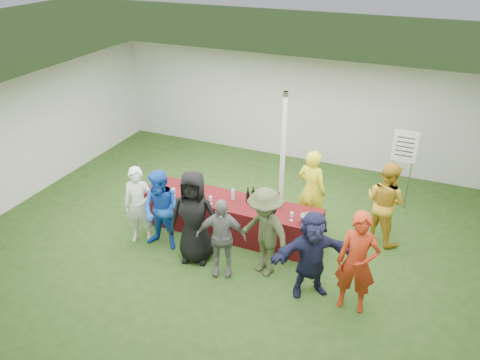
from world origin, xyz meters
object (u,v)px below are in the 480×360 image
at_px(customer_5, 312,254).
at_px(customer_6, 357,263).
at_px(customer_1, 162,211).
at_px(customer_0, 139,205).
at_px(wine_list_sign, 404,152).
at_px(customer_4, 265,233).
at_px(dump_bucket, 307,220).
at_px(customer_3, 221,237).
at_px(serving_table, 231,217).
at_px(customer_2, 194,217).
at_px(staff_pourer, 311,190).
at_px(staff_back, 385,203).

bearing_deg(customer_5, customer_6, -38.20).
xyz_separation_m(customer_1, customer_5, (2.92, -0.16, -0.02)).
relative_size(customer_0, customer_1, 0.98).
bearing_deg(wine_list_sign, customer_5, -106.06).
bearing_deg(customer_4, customer_1, -153.31).
bearing_deg(customer_4, dump_bucket, 76.49).
height_order(customer_3, customer_5, customer_5).
bearing_deg(customer_1, customer_0, 178.00).
height_order(customer_0, customer_4, customer_4).
relative_size(serving_table, customer_2, 2.01).
relative_size(staff_pourer, customer_5, 1.11).
bearing_deg(customer_2, customer_3, -29.70).
distance_m(customer_3, customer_4, 0.76).
height_order(serving_table, staff_pourer, staff_pourer).
distance_m(customer_4, customer_5, 0.91).
xyz_separation_m(wine_list_sign, customer_6, (-0.26, -3.52, -0.44)).
relative_size(dump_bucket, wine_list_sign, 0.14).
distance_m(dump_bucket, customer_3, 1.58).
relative_size(serving_table, customer_6, 2.05).
relative_size(customer_3, customer_6, 0.85).
height_order(customer_2, customer_4, customer_2).
bearing_deg(customer_2, customer_4, -7.56).
distance_m(dump_bucket, customer_6, 1.42).
bearing_deg(customer_3, dump_bucket, 20.43).
relative_size(staff_pourer, customer_6, 0.98).
height_order(customer_1, customer_3, customer_1).
distance_m(customer_1, customer_2, 0.74).
distance_m(staff_pourer, customer_3, 2.27).
bearing_deg(customer_6, customer_3, 178.89).
height_order(dump_bucket, customer_4, customer_4).
distance_m(dump_bucket, customer_2, 2.02).
distance_m(wine_list_sign, customer_1, 5.14).
distance_m(serving_table, customer_3, 1.31).
bearing_deg(customer_1, wine_list_sign, 40.47).
bearing_deg(serving_table, customer_1, -136.75).
height_order(dump_bucket, customer_6, customer_6).
xyz_separation_m(staff_pourer, customer_3, (-1.04, -2.02, -0.11)).
bearing_deg(dump_bucket, customer_2, -156.79).
relative_size(staff_back, customer_4, 1.00).
xyz_separation_m(serving_table, customer_4, (1.04, -0.89, 0.47)).
bearing_deg(customer_3, wine_list_sign, 36.33).
distance_m(dump_bucket, customer_4, 0.87).
bearing_deg(customer_0, dump_bucket, -8.40).
bearing_deg(customer_5, staff_pourer, 73.06).
height_order(wine_list_sign, customer_1, wine_list_sign).
bearing_deg(customer_4, customer_6, 16.61).
xyz_separation_m(customer_0, customer_5, (3.44, -0.18, -0.01)).
height_order(customer_0, customer_5, customer_0).
height_order(serving_table, customer_4, customer_4).
bearing_deg(customer_0, customer_2, -25.84).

